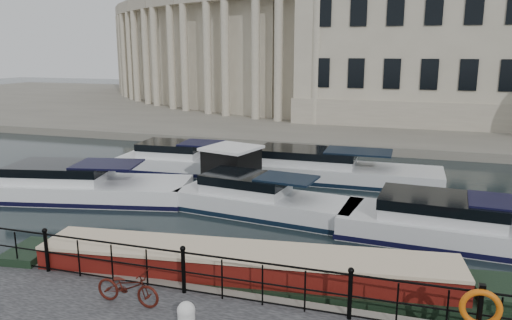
{
  "coord_description": "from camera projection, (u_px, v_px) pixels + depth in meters",
  "views": [
    {
      "loc": [
        5.05,
        -12.38,
        6.39
      ],
      "look_at": [
        0.5,
        2.0,
        3.0
      ],
      "focal_mm": 35.0,
      "sensor_mm": 36.0,
      "label": 1
    }
  ],
  "objects": [
    {
      "name": "far_bank",
      "position": [
        361.0,
        110.0,
        50.63
      ],
      "size": [
        120.0,
        42.0,
        0.55
      ],
      "primitive_type": "cube",
      "color": "#6B665B",
      "rests_on": "ground_plane"
    },
    {
      "name": "civic_building",
      "position": [
        348.0,
        41.0,
        45.44
      ],
      "size": [
        53.55,
        31.84,
        16.85
      ],
      "color": "#ADA38C",
      "rests_on": "far_bank"
    },
    {
      "name": "life_ring_post",
      "position": [
        480.0,
        309.0,
        9.81
      ],
      "size": [
        0.81,
        0.21,
        1.32
      ],
      "color": "black",
      "rests_on": "near_quay"
    },
    {
      "name": "narrowboat",
      "position": [
        245.0,
        279.0,
        13.29
      ],
      "size": [
        13.99,
        3.52,
        1.51
      ],
      "rotation": [
        0.0,
        0.0,
        0.12
      ],
      "color": "black",
      "rests_on": "ground_plane"
    },
    {
      "name": "railing",
      "position": [
        183.0,
        268.0,
        12.05
      ],
      "size": [
        24.14,
        0.14,
        1.22
      ],
      "color": "black",
      "rests_on": "near_quay"
    },
    {
      "name": "cabin_cruisers",
      "position": [
        257.0,
        189.0,
        21.81
      ],
      "size": [
        24.74,
        9.92,
        1.99
      ],
      "color": "white",
      "rests_on": "ground_plane"
    },
    {
      "name": "bicycle",
      "position": [
        128.0,
        287.0,
        11.57
      ],
      "size": [
        1.65,
        0.63,
        0.86
      ],
      "primitive_type": "imported",
      "rotation": [
        0.0,
        0.0,
        1.54
      ],
      "color": "#40110B",
      "rests_on": "near_quay"
    },
    {
      "name": "ground_plane",
      "position": [
        219.0,
        274.0,
        14.41
      ],
      "size": [
        160.0,
        160.0,
        0.0
      ],
      "primitive_type": "plane",
      "color": "black",
      "rests_on": "ground"
    },
    {
      "name": "mooring_bollard",
      "position": [
        186.0,
        315.0,
        10.62
      ],
      "size": [
        0.52,
        0.52,
        0.59
      ],
      "color": "silver",
      "rests_on": "near_quay"
    },
    {
      "name": "harbour_hut",
      "position": [
        232.0,
        172.0,
        22.41
      ],
      "size": [
        3.5,
        3.15,
        2.18
      ],
      "rotation": [
        0.0,
        0.0,
        -0.26
      ],
      "color": "#6B665B",
      "rests_on": "ground_plane"
    }
  ]
}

